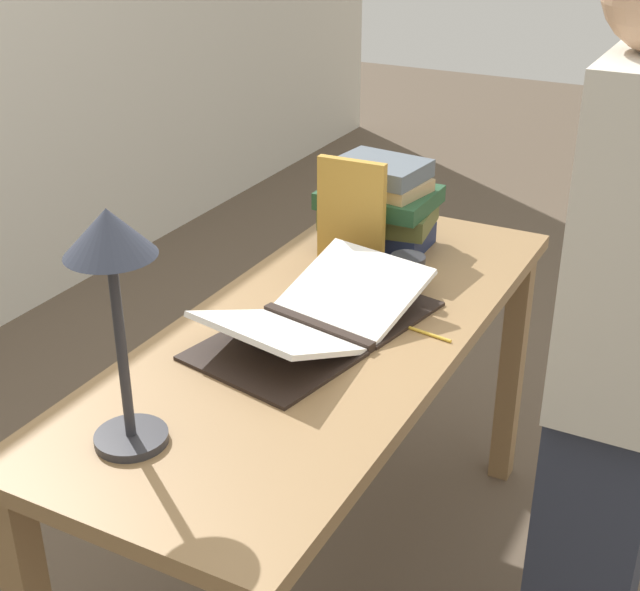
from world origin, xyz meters
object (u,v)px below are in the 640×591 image
Objects in this scene: book_standing_upright at (351,214)px; reading_lamp at (112,267)px; pencil at (420,331)px; coffee_mug at (406,272)px; open_book at (317,319)px; person_reader at (619,376)px; book_stack_tall at (379,205)px.

reading_lamp is (-0.85, 0.01, 0.20)m from book_standing_upright.
coffee_mug is at bearing 30.62° from pencil.
open_book is 0.62m from person_reader.
person_reader is at bearing -74.03° from open_book.
book_stack_tall is at bearing 20.69° from open_book.
reading_lamp is 0.86m from coffee_mug.
reading_lamp is 0.27× the size of person_reader.
coffee_mug is at bearing -12.87° from reading_lamp.
open_book reaches higher than pencil.
book_stack_tall is at bearing 34.89° from pencil.
book_standing_upright is (0.35, 0.09, 0.11)m from open_book.
reading_lamp is at bearing -52.00° from person_reader.
reading_lamp is at bearing 177.73° from book_standing_upright.
book_standing_upright is 0.40m from pencil.
coffee_mug is 0.07× the size of person_reader.
person_reader reaches higher than book_stack_tall.
book_stack_tall is 0.50m from pencil.
open_book is at bearing -10.78° from reading_lamp.
person_reader reaches higher than pencil.
reading_lamp is at bearing 179.25° from book_stack_tall.
open_book is 0.37m from book_standing_upright.
person_reader is (-0.30, -0.70, -0.10)m from book_standing_upright.
book_stack_tall is at bearing -4.47° from book_standing_upright.
book_stack_tall is 0.83m from person_reader.
pencil is 0.09× the size of person_reader.
person_reader is at bearing -52.00° from reading_lamp.
reading_lamp reaches higher than coffee_mug.
person_reader is (0.55, -0.71, -0.30)m from reading_lamp.
book_standing_upright is 0.63× the size of reading_lamp.
book_stack_tall reaches higher than coffee_mug.
book_stack_tall reaches higher than pencil.
open_book is at bearing 116.03° from pencil.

